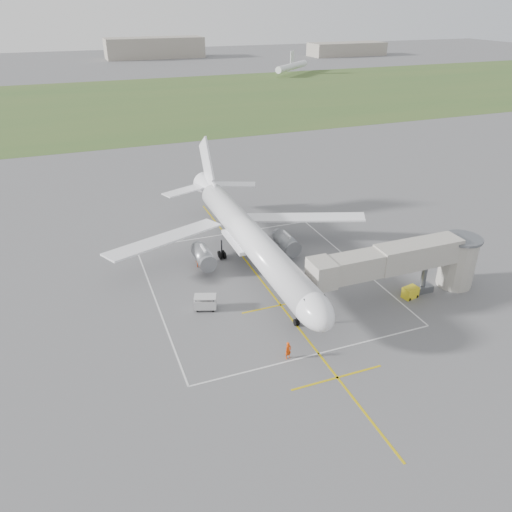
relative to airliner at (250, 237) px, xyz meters
name	(u,v)px	position (x,y,z in m)	size (l,w,h in m)	color
ground	(252,268)	(0.00, -0.75, -4.39)	(700.00, 700.00, 0.00)	#58585B
grass_strip	(123,104)	(0.00, 129.25, -4.38)	(700.00, 120.00, 0.02)	#395826
apron_markings	(268,288)	(0.00, -6.57, -4.38)	(28.20, 60.00, 0.01)	#C1A40B
airliner	(250,237)	(0.00, 0.00, 0.00)	(38.93, 46.75, 13.52)	white
jet_bridge	(412,262)	(15.72, -14.25, 0.35)	(23.40, 5.00, 7.20)	#9E988F
gpu_unit	(410,292)	(15.76, -14.88, -3.69)	(2.11, 1.66, 1.43)	yellow
baggage_cart	(205,303)	(-8.76, -8.35, -3.46)	(2.98, 2.36, 1.81)	#BDBDBD
ramp_worker_nose	(288,350)	(-3.29, -20.26, -3.42)	(0.71, 0.47, 1.95)	#DA3D06
ramp_worker_wing	(198,262)	(-6.79, 2.32, -3.60)	(0.77, 0.60, 1.59)	#DC4406
distant_hangars	(60,55)	(-16.15, 264.44, 0.78)	(345.00, 49.00, 12.00)	gray
distant_aircraft	(102,78)	(-2.65, 170.44, -0.80)	(202.29, 46.88, 8.85)	white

